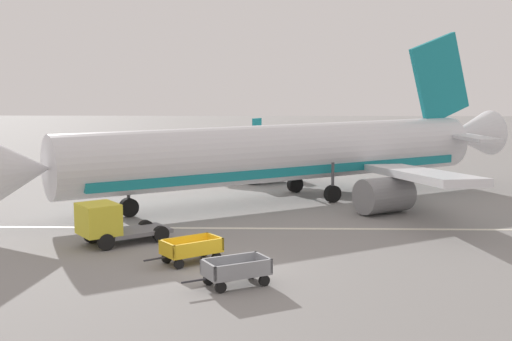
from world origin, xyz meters
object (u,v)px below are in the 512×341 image
(airplane, at_px, (295,153))
(baggage_cart_nearest, at_px, (236,271))
(baggage_cart_second_in_row, at_px, (191,249))
(service_truck_beside_carts, at_px, (108,223))

(airplane, distance_m, baggage_cart_nearest, 19.52)
(airplane, distance_m, baggage_cart_second_in_row, 16.82)
(baggage_cart_second_in_row, distance_m, service_truck_beside_carts, 5.35)
(airplane, bearing_deg, baggage_cart_second_in_row, -107.64)
(airplane, relative_size, service_truck_beside_carts, 7.28)
(airplane, relative_size, baggage_cart_second_in_row, 10.26)
(airplane, xyz_separation_m, baggage_cart_second_in_row, (-5.04, -15.86, -2.45))
(baggage_cart_nearest, distance_m, service_truck_beside_carts, 9.10)
(service_truck_beside_carts, bearing_deg, baggage_cart_second_in_row, -34.87)
(baggage_cart_nearest, distance_m, baggage_cart_second_in_row, 3.92)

